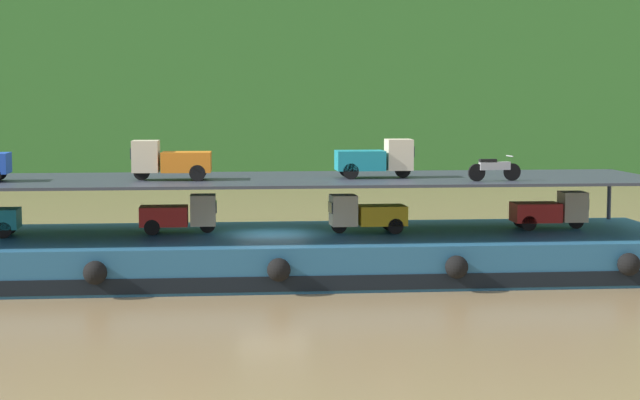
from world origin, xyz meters
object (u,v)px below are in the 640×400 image
object	(u,v)px
mini_truck_upper_fore	(376,159)
motorcycle_upper_port	(494,168)
mini_truck_upper_mid	(170,160)
mini_truck_lower_aft	(180,214)
cargo_barge	(272,255)
mini_truck_lower_fore	(550,210)
mini_truck_lower_mid	(366,214)

from	to	relation	value
mini_truck_upper_fore	motorcycle_upper_port	distance (m)	4.23
mini_truck_upper_fore	mini_truck_upper_mid	bearing A→B (deg)	-177.72
mini_truck_lower_aft	mini_truck_upper_mid	xyz separation A→B (m)	(-0.27, -1.09, 2.00)
cargo_barge	mini_truck_lower_fore	distance (m)	10.45
mini_truck_upper_mid	mini_truck_lower_mid	bearing A→B (deg)	4.60
mini_truck_lower_mid	mini_truck_upper_mid	distance (m)	7.25
cargo_barge	mini_truck_lower_aft	bearing A→B (deg)	170.43
mini_truck_lower_mid	motorcycle_upper_port	distance (m)	4.92
cargo_barge	mini_truck_upper_mid	size ratio (longest dim) A/B	10.49
cargo_barge	mini_truck_lower_aft	distance (m)	3.64
mini_truck_lower_aft	mini_truck_lower_fore	bearing A→B (deg)	-0.40
mini_truck_lower_mid	mini_truck_lower_aft	bearing A→B (deg)	175.50
mini_truck_lower_aft	motorcycle_upper_port	bearing A→B (deg)	-13.20
mini_truck_lower_fore	mini_truck_lower_mid	bearing A→B (deg)	-176.45
mini_truck_lower_aft	mini_truck_upper_fore	size ratio (longest dim) A/B	1.00
mini_truck_lower_mid	mini_truck_lower_fore	world-z (taller)	same
mini_truck_upper_mid	mini_truck_lower_aft	bearing A→B (deg)	76.26
mini_truck_lower_mid	mini_truck_upper_mid	world-z (taller)	mini_truck_upper_mid
mini_truck_lower_mid	mini_truck_upper_fore	xyz separation A→B (m)	(0.29, -0.27, 2.00)
cargo_barge	mini_truck_upper_fore	bearing A→B (deg)	-3.75
mini_truck_lower_aft	motorcycle_upper_port	xyz separation A→B (m)	(10.82, -2.54, 1.74)
cargo_barge	mini_truck_upper_fore	size ratio (longest dim) A/B	10.58
cargo_barge	mini_truck_lower_mid	bearing A→B (deg)	0.52
cargo_barge	mini_truck_upper_fore	world-z (taller)	mini_truck_upper_fore
mini_truck_lower_mid	motorcycle_upper_port	size ratio (longest dim) A/B	1.47
mini_truck_lower_mid	mini_truck_upper_fore	size ratio (longest dim) A/B	1.02
mini_truck_lower_aft	motorcycle_upper_port	distance (m)	11.25
mini_truck_lower_aft	mini_truck_lower_fore	xyz separation A→B (m)	(13.63, -0.09, 0.00)
mini_truck_lower_aft	mini_truck_upper_fore	distance (m)	7.30
mini_truck_lower_fore	mini_truck_upper_mid	size ratio (longest dim) A/B	0.99
mini_truck_lower_aft	mini_truck_lower_mid	xyz separation A→B (m)	(6.68, -0.53, 0.00)
mini_truck_lower_mid	mini_truck_lower_fore	size ratio (longest dim) A/B	1.01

